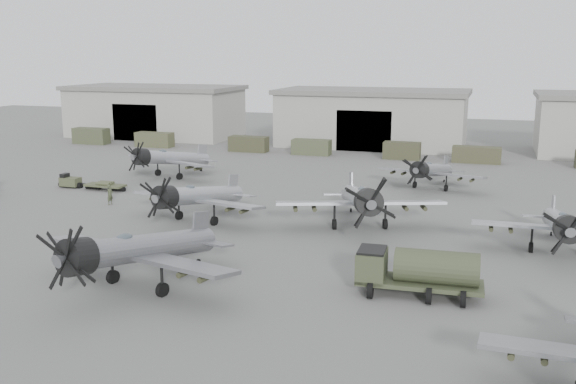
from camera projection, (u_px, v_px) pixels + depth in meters
name	position (u px, v px, depth m)	size (l,w,h in m)	color
ground	(201.00, 269.00, 42.97)	(220.00, 220.00, 0.00)	#595957
hangar_left	(155.00, 111.00, 111.07)	(29.00, 14.80, 8.70)	#9D9C92
hangar_center	(372.00, 117.00, 99.67)	(29.00, 14.80, 8.70)	#9D9C92
support_truck_0	(91.00, 136.00, 102.10)	(5.71, 2.20, 2.51)	#3F462D
support_truck_1	(154.00, 140.00, 98.72)	(5.80, 2.20, 2.24)	#47492F
support_truck_2	(249.00, 144.00, 94.05)	(5.69, 2.20, 2.24)	#3B3B27
support_truck_3	(311.00, 147.00, 91.18)	(5.47, 2.20, 2.16)	#434A30
support_truck_4	(402.00, 151.00, 87.32)	(4.94, 2.20, 2.33)	#3A3B26
support_truck_5	(476.00, 155.00, 84.40)	(6.23, 2.20, 2.13)	#3F3F29
aircraft_near_1	(133.00, 250.00, 38.61)	(14.01, 12.61, 5.58)	gray
aircraft_mid_1	(195.00, 196.00, 54.25)	(12.68, 11.42, 5.04)	#9B9EA4
aircraft_mid_2	(361.00, 199.00, 52.11)	(13.82, 12.46, 5.56)	#9CA0A5
aircraft_mid_3	(561.00, 225.00, 45.51)	(12.27, 11.04, 4.93)	#9A9EA3
aircraft_far_0	(167.00, 158.00, 74.00)	(12.37, 11.17, 5.00)	#9A9CA3
aircraft_far_1	(430.00, 170.00, 67.50)	(11.44, 10.30, 4.55)	gray
fuel_tanker	(418.00, 269.00, 37.97)	(7.52, 3.66, 2.86)	#39402A
tug_trailer	(83.00, 183.00, 68.43)	(7.60, 1.68, 1.53)	#42472F
ground_crew	(110.00, 195.00, 61.01)	(0.70, 0.46, 1.92)	#3C432C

